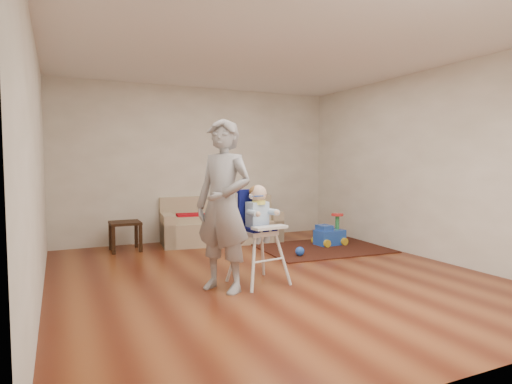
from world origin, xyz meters
name	(u,v)px	position (x,y,z in m)	size (l,w,h in m)	color
ground	(270,276)	(0.00, 0.00, 0.00)	(5.50, 5.50, 0.00)	#501C0D
room_envelope	(252,125)	(0.00, 0.53, 1.88)	(5.04, 5.52, 2.72)	beige
sofa	(221,220)	(0.21, 2.30, 0.39)	(2.10, 1.05, 0.78)	tan
side_table	(125,236)	(-1.39, 2.27, 0.23)	(0.46, 0.46, 0.46)	black
area_rug	(322,248)	(1.50, 1.10, 0.01)	(1.93, 1.45, 0.02)	black
ride_on_toy	(330,229)	(1.76, 1.27, 0.27)	(0.47, 0.34, 0.51)	blue
toy_ball	(300,251)	(0.86, 0.74, 0.08)	(0.13, 0.13, 0.13)	blue
high_chair	(258,236)	(-0.27, -0.24, 0.55)	(0.60, 0.60, 1.14)	silver
adult	(223,206)	(-0.72, -0.33, 0.92)	(0.67, 0.44, 1.84)	gray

